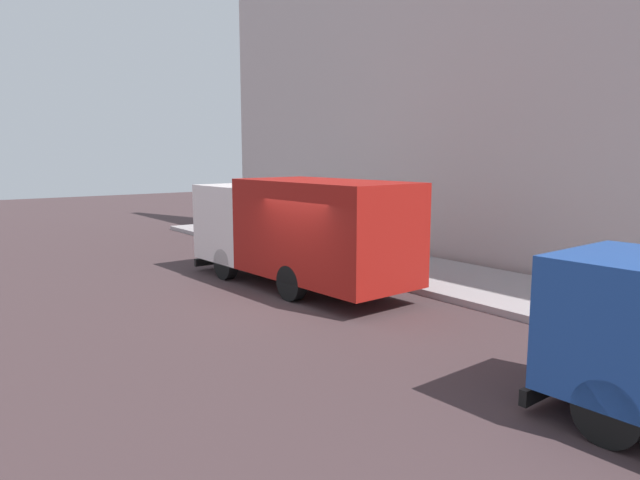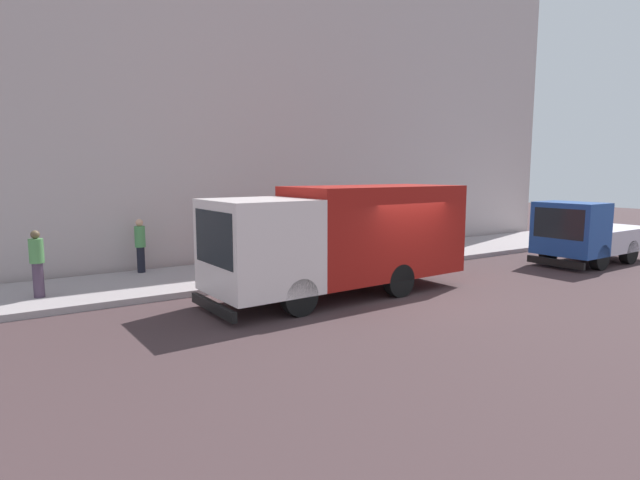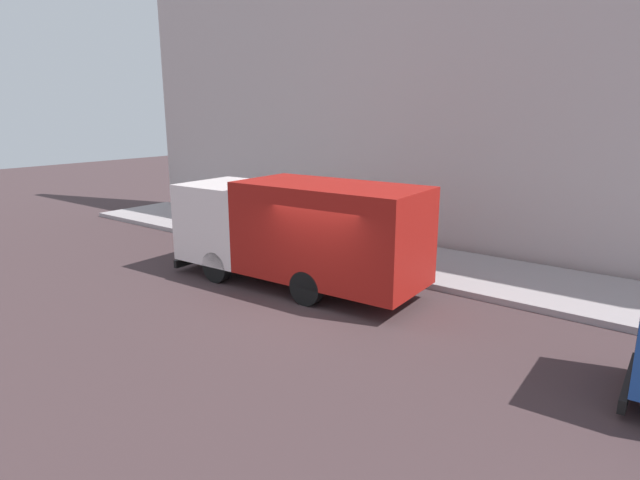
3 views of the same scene
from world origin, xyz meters
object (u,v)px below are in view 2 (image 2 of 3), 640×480
Objects in this scene: large_utility_truck at (342,236)px; pedestrian_walking at (140,244)px; small_flatbed_truck at (587,235)px; traffic_cone_orange at (213,272)px; pedestrian_standing at (37,262)px.

large_utility_truck is 4.43× the size of pedestrian_walking.
small_flatbed_truck is at bearing -97.61° from large_utility_truck.
traffic_cone_orange is at bearing 43.68° from large_utility_truck.
small_flatbed_truck is at bearing 115.17° from pedestrian_walking.
traffic_cone_orange is at bearing 73.02° from small_flatbed_truck.
small_flatbed_truck is 2.90× the size of pedestrian_standing.
large_utility_truck is 10.31m from small_flatbed_truck.
traffic_cone_orange is at bearing 75.09° from pedestrian_walking.
large_utility_truck is 6.67m from pedestrian_walking.
pedestrian_walking is 0.99× the size of pedestrian_standing.
small_flatbed_truck is 7.95× the size of traffic_cone_orange.
small_flatbed_truck reaches higher than pedestrian_standing.
pedestrian_walking is at bearing 34.88° from large_utility_truck.
large_utility_truck is at bearing 104.33° from pedestrian_standing.
pedestrian_standing is 4.43m from traffic_cone_orange.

